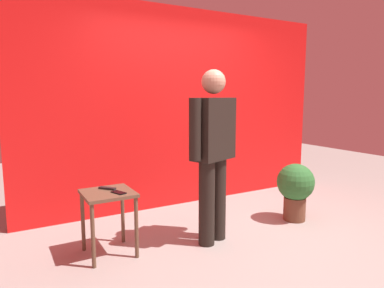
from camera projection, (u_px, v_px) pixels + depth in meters
The scene contains 7 objects.
ground_plane at pixel (259, 243), 3.51m from camera, with size 12.00×12.00×0.00m, color #9E9991.
back_wall_red at pixel (184, 108), 4.70m from camera, with size 4.44×0.12×2.63m, color red.
standing_person at pixel (213, 148), 3.43m from camera, with size 0.68×0.38×1.74m.
side_table at pixel (108, 204), 3.21m from camera, with size 0.45×0.45×0.61m.
cell_phone at pixel (119, 193), 3.15m from camera, with size 0.07×0.14×0.01m, color black.
tv_remote at pixel (107, 188), 3.27m from camera, with size 0.04×0.17×0.02m, color black.
potted_plant at pixel (295, 187), 4.11m from camera, with size 0.44×0.44×0.69m.
Camera 1 is at (-2.23, -2.57, 1.49)m, focal length 32.28 mm.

